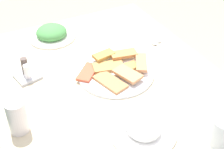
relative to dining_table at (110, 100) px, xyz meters
The scene contains 10 objects.
dining_table is the anchor object (origin of this frame).
pide_platter 0.12m from the dining_table, 45.42° to the right, with size 0.31×0.33×0.04m.
salad_plate_greens 0.29m from the dining_table, behind, with size 0.23×0.23×0.06m.
salad_plate_rice 0.47m from the dining_table, 10.19° to the left, with size 0.22×0.22×0.07m.
soda_can 0.41m from the dining_table, 101.66° to the left, with size 0.07×0.07×0.12m, color silver.
drinking_glass 0.48m from the dining_table, 157.11° to the right, with size 0.08×0.08×0.10m, color silver.
paper_napkin 0.43m from the dining_table, 52.56° to the right, with size 0.15×0.15×0.00m, color white.
fork 0.44m from the dining_table, 54.00° to the right, with size 0.17×0.02×0.01m, color silver.
spoon 0.41m from the dining_table, 51.01° to the right, with size 0.19×0.02×0.01m, color silver.
condiment_caddy 0.35m from the dining_table, 54.79° to the left, with size 0.11×0.11×0.08m.
Camera 1 is at (-0.92, 0.46, 1.60)m, focal length 53.99 mm.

